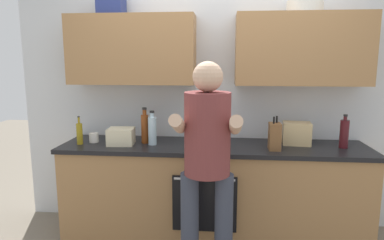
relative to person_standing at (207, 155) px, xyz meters
name	(u,v)px	position (x,y,z in m)	size (l,w,h in m)	color
ground_plane	(213,235)	(0.03, 0.67, -0.99)	(12.00, 12.00, 0.00)	#756B5B
back_wall_unit	(215,78)	(0.03, 0.94, 0.51)	(4.00, 0.38, 2.50)	silver
counter	(213,191)	(0.03, 0.67, -0.54)	(2.84, 0.67, 0.90)	#A37547
person_standing	(207,155)	(0.00, 0.00, 0.00)	(0.49, 0.45, 1.67)	#383D4C
bottle_wine	(344,133)	(1.19, 0.68, 0.04)	(0.08, 0.08, 0.30)	#471419
bottle_water	(152,130)	(-0.54, 0.63, 0.05)	(0.08, 0.08, 0.32)	silver
bottle_soy	(218,134)	(0.07, 0.74, 0.00)	(0.07, 0.07, 0.21)	black
bottle_vinegar	(145,128)	(-0.63, 0.68, 0.06)	(0.07, 0.07, 0.34)	brown
bottle_oil	(80,133)	(-1.22, 0.58, 0.02)	(0.06, 0.06, 0.27)	olive
bottle_soda	(188,134)	(-0.21, 0.65, 0.01)	(0.06, 0.06, 0.27)	#198C33
cup_coffee	(94,138)	(-1.12, 0.67, -0.04)	(0.09, 0.09, 0.09)	white
cup_stoneware	(213,135)	(0.01, 0.87, -0.04)	(0.09, 0.09, 0.09)	slate
cup_ceramic	(226,143)	(0.14, 0.56, -0.04)	(0.08, 0.08, 0.10)	#BF4C47
knife_block	(275,136)	(0.56, 0.55, 0.03)	(0.10, 0.14, 0.30)	brown
grocery_bag_rice	(121,136)	(-0.84, 0.61, -0.01)	(0.23, 0.21, 0.15)	beige
grocery_bag_bread	(297,133)	(0.80, 0.77, 0.02)	(0.25, 0.19, 0.21)	tan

